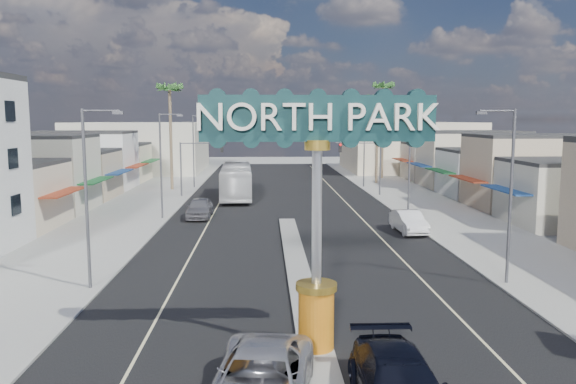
{
  "coord_description": "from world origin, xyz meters",
  "views": [
    {
      "loc": [
        -1.85,
        -17.6,
        8.47
      ],
      "look_at": [
        -0.62,
        11.8,
        4.66
      ],
      "focal_mm": 35.0,
      "sensor_mm": 36.0,
      "label": 1
    }
  ],
  "objects": [
    {
      "name": "car_parked_left",
      "position": [
        -7.48,
        30.61,
        0.88
      ],
      "size": [
        2.08,
        5.15,
        1.75
      ],
      "primitive_type": "imported",
      "rotation": [
        0.0,
        0.0,
        0.0
      ],
      "color": "slate",
      "rests_on": "ground"
    },
    {
      "name": "car_parked_right",
      "position": [
        9.0,
        23.61,
        0.82
      ],
      "size": [
        2.01,
        5.07,
        1.64
      ],
      "primitive_type": "imported",
      "rotation": [
        0.0,
        0.0,
        0.06
      ],
      "color": "silver",
      "rests_on": "ground"
    },
    {
      "name": "palm_right_far",
      "position": [
        15.0,
        62.0,
        12.39
      ],
      "size": [
        2.6,
        2.6,
        14.1
      ],
      "color": "brown",
      "rests_on": "ground"
    },
    {
      "name": "median_island",
      "position": [
        0.0,
        14.0,
        0.08
      ],
      "size": [
        1.3,
        30.0,
        0.16
      ],
      "primitive_type": "cube",
      "color": "gray",
      "rests_on": "ground"
    },
    {
      "name": "suv_left",
      "position": [
        -2.0,
        -2.07,
        0.87
      ],
      "size": [
        3.67,
        6.58,
        1.74
      ],
      "primitive_type": "imported",
      "rotation": [
        0.0,
        0.0,
        -0.13
      ],
      "color": "silver",
      "rests_on": "ground"
    },
    {
      "name": "palm_left_far",
      "position": [
        -13.0,
        50.0,
        11.5
      ],
      "size": [
        2.6,
        2.6,
        13.1
      ],
      "color": "brown",
      "rests_on": "ground"
    },
    {
      "name": "traffic_signal_right",
      "position": [
        9.18,
        43.99,
        4.27
      ],
      "size": [
        5.09,
        0.45,
        6.0
      ],
      "color": "#47474C",
      "rests_on": "ground"
    },
    {
      "name": "sidewalk_right",
      "position": [
        14.0,
        30.0,
        0.06
      ],
      "size": [
        8.0,
        120.0,
        0.12
      ],
      "primitive_type": "cube",
      "color": "gray",
      "rests_on": "ground"
    },
    {
      "name": "sidewalk_left",
      "position": [
        -14.0,
        30.0,
        0.06
      ],
      "size": [
        8.0,
        120.0,
        0.12
      ],
      "primitive_type": "cube",
      "color": "gray",
      "rests_on": "ground"
    },
    {
      "name": "storefront_row_left",
      "position": [
        -24.0,
        43.0,
        3.0
      ],
      "size": [
        12.0,
        42.0,
        6.0
      ],
      "primitive_type": "cube",
      "color": "beige",
      "rests_on": "ground"
    },
    {
      "name": "streetlight_l_near",
      "position": [
        -10.43,
        10.0,
        5.07
      ],
      "size": [
        2.03,
        0.22,
        9.0
      ],
      "color": "#47474C",
      "rests_on": "ground"
    },
    {
      "name": "traffic_signal_left",
      "position": [
        -9.18,
        43.99,
        4.27
      ],
      "size": [
        5.09,
        0.45,
        6.0
      ],
      "color": "#47474C",
      "rests_on": "ground"
    },
    {
      "name": "backdrop_far_left",
      "position": [
        -22.0,
        75.0,
        4.0
      ],
      "size": [
        20.0,
        20.0,
        8.0
      ],
      "primitive_type": "cube",
      "color": "#B7B29E",
      "rests_on": "ground"
    },
    {
      "name": "ground",
      "position": [
        0.0,
        30.0,
        0.0
      ],
      "size": [
        160.0,
        160.0,
        0.0
      ],
      "primitive_type": "plane",
      "color": "gray",
      "rests_on": "ground"
    },
    {
      "name": "palm_right_mid",
      "position": [
        13.0,
        56.0,
        10.6
      ],
      "size": [
        2.6,
        2.6,
        12.1
      ],
      "color": "brown",
      "rests_on": "ground"
    },
    {
      "name": "gateway_sign",
      "position": [
        0.0,
        1.98,
        5.93
      ],
      "size": [
        8.2,
        1.5,
        9.15
      ],
      "color": "orange",
      "rests_on": "median_island"
    },
    {
      "name": "storefront_row_right",
      "position": [
        24.0,
        43.0,
        3.0
      ],
      "size": [
        12.0,
        42.0,
        6.0
      ],
      "primitive_type": "cube",
      "color": "#B7B29E",
      "rests_on": "ground"
    },
    {
      "name": "streetlight_r_near",
      "position": [
        10.43,
        10.0,
        5.07
      ],
      "size": [
        2.03,
        0.22,
        9.0
      ],
      "color": "#47474C",
      "rests_on": "ground"
    },
    {
      "name": "streetlight_r_mid",
      "position": [
        10.43,
        30.0,
        5.07
      ],
      "size": [
        2.03,
        0.22,
        9.0
      ],
      "color": "#47474C",
      "rests_on": "ground"
    },
    {
      "name": "streetlight_r_far",
      "position": [
        10.43,
        52.0,
        5.07
      ],
      "size": [
        2.03,
        0.22,
        9.0
      ],
      "color": "#47474C",
      "rests_on": "ground"
    },
    {
      "name": "road",
      "position": [
        0.0,
        30.0,
        0.01
      ],
      "size": [
        20.0,
        120.0,
        0.01
      ],
      "primitive_type": "cube",
      "color": "black",
      "rests_on": "ground"
    },
    {
      "name": "streetlight_l_far",
      "position": [
        -10.43,
        52.0,
        5.07
      ],
      "size": [
        2.03,
        0.22,
        9.0
      ],
      "color": "#47474C",
      "rests_on": "ground"
    },
    {
      "name": "city_bus",
      "position": [
        -4.93,
        43.03,
        1.89
      ],
      "size": [
        3.67,
        13.65,
        3.77
      ],
      "primitive_type": "imported",
      "rotation": [
        0.0,
        0.0,
        0.04
      ],
      "color": "silver",
      "rests_on": "ground"
    },
    {
      "name": "backdrop_far_right",
      "position": [
        22.0,
        75.0,
        4.0
      ],
      "size": [
        20.0,
        20.0,
        8.0
      ],
      "primitive_type": "cube",
      "color": "beige",
      "rests_on": "ground"
    },
    {
      "name": "streetlight_l_mid",
      "position": [
        -10.43,
        30.0,
        5.07
      ],
      "size": [
        2.03,
        0.22,
        9.0
      ],
      "color": "#47474C",
      "rests_on": "ground"
    }
  ]
}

